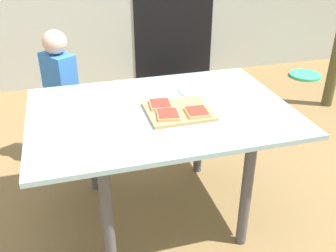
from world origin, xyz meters
TOP-DOWN VIEW (x-y plane):
  - ground_plane at (0.00, 0.00)m, footprint 16.00×16.00m
  - dining_table at (0.00, 0.00)m, footprint 1.40×0.97m
  - cutting_board at (0.08, -0.06)m, footprint 0.34×0.30m
  - pizza_slice_near_left at (0.01, -0.12)m, footprint 0.13×0.14m
  - pizza_slice_far_left at (0.00, 0.01)m, footprint 0.13×0.14m
  - pizza_slice_near_right at (0.16, -0.13)m, footprint 0.12×0.13m
  - plate_white_right at (0.27, 0.18)m, footprint 0.22×0.22m
  - child_left at (-0.51, 0.79)m, footprint 0.25×0.28m
  - garden_hose_coil at (2.22, 1.81)m, footprint 0.36×0.36m

SIDE VIEW (x-z plane):
  - ground_plane at x=0.00m, z-range 0.00..0.00m
  - garden_hose_coil at x=2.22m, z-range 0.00..0.03m
  - child_left at x=-0.51m, z-range 0.07..1.05m
  - dining_table at x=0.00m, z-range 0.27..0.98m
  - plate_white_right at x=0.27m, z-range 0.71..0.72m
  - cutting_board at x=0.08m, z-range 0.71..0.73m
  - pizza_slice_near_left at x=0.01m, z-range 0.73..0.75m
  - pizza_slice_far_left at x=0.00m, z-range 0.73..0.75m
  - pizza_slice_near_right at x=0.16m, z-range 0.73..0.75m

